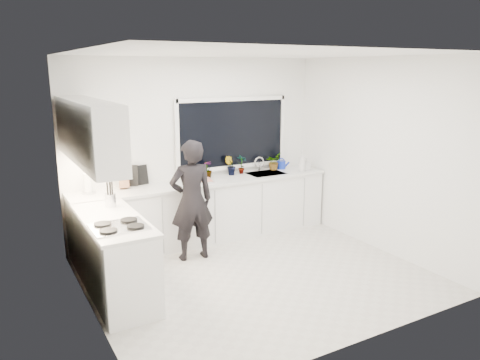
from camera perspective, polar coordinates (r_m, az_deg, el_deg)
floor at (r=6.02m, az=2.03°, el=-11.57°), size 4.00×3.50×0.02m
wall_back at (r=7.12m, az=-5.31°, el=3.78°), size 4.00×0.02×2.70m
wall_left at (r=4.87m, az=-18.45°, el=-1.33°), size 0.02×3.50×2.70m
wall_right at (r=6.84m, az=16.66°, el=2.88°), size 0.02×3.50×2.70m
ceiling at (r=5.46m, az=2.27°, el=15.27°), size 4.00×3.50×0.02m
window at (r=7.32m, az=-0.93°, el=5.69°), size 1.80×0.02×1.00m
base_cabinets_back at (r=7.05m, az=-4.11°, el=-3.88°), size 3.92×0.58×0.88m
base_cabinets_left at (r=5.55m, az=-15.00°, el=-9.22°), size 0.58×1.60×0.88m
countertop_back at (r=6.92m, az=-4.14°, el=-0.27°), size 3.94×0.62×0.04m
countertop_left at (r=5.39m, az=-15.30°, el=-4.70°), size 0.62×1.60×0.04m
upper_cabinets at (r=5.50m, az=-18.04°, el=5.63°), size 0.34×2.10×0.70m
sink at (r=7.43m, az=3.16°, el=0.46°), size 0.58×0.42×0.14m
faucet at (r=7.57m, az=2.36°, el=1.94°), size 0.03×0.03×0.22m
stovetop at (r=5.05m, az=-14.54°, el=-5.46°), size 0.56×0.48×0.03m
person at (r=6.28m, az=-5.92°, el=-2.50°), size 0.63×0.44×1.64m
pizza_tray at (r=6.84m, az=-5.14°, el=-0.15°), size 0.48×0.39×0.03m
pizza at (r=6.84m, az=-5.14°, el=-0.02°), size 0.44×0.35×0.01m
watering_can at (r=7.76m, az=5.06°, el=1.85°), size 0.16×0.16×0.13m
paper_towel_roll at (r=6.48m, az=-18.03°, el=-0.48°), size 0.14×0.14×0.26m
knife_block at (r=6.63m, az=-13.97°, el=-0.09°), size 0.15×0.12×0.22m
utensil_crock at (r=5.81m, az=-15.52°, el=-2.39°), size 0.14×0.14×0.16m
picture_frame_large at (r=6.79m, az=-12.03°, el=0.59°), size 0.22×0.06×0.28m
picture_frame_small at (r=6.74m, az=-13.41°, el=0.51°), size 0.24×0.12×0.30m
herb_plants at (r=7.42m, az=1.11°, el=1.96°), size 1.44×0.32×0.30m
soap_bottles at (r=7.62m, az=7.71°, el=2.15°), size 0.20×0.13×0.31m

